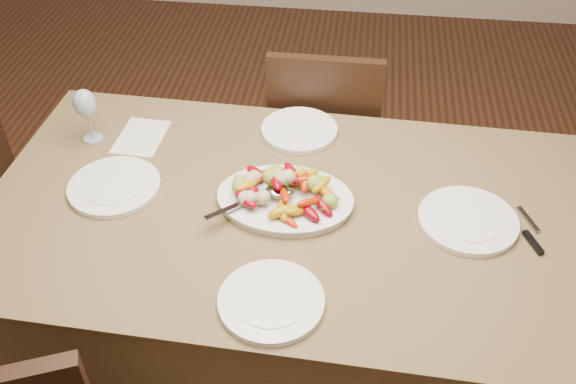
% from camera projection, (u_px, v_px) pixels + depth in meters
% --- Properties ---
extents(floor, '(6.00, 6.00, 0.00)m').
position_uv_depth(floor, '(227.00, 355.00, 2.42)').
color(floor, '#391F11').
rests_on(floor, ground).
extents(dining_table, '(1.87, 1.09, 0.76)m').
position_uv_depth(dining_table, '(288.00, 290.00, 2.17)').
color(dining_table, brown).
rests_on(dining_table, ground).
extents(chair_far, '(0.42, 0.42, 0.95)m').
position_uv_depth(chair_far, '(325.00, 137.00, 2.67)').
color(chair_far, black).
rests_on(chair_far, ground).
extents(serving_platter, '(0.41, 0.31, 0.02)m').
position_uv_depth(serving_platter, '(285.00, 201.00, 1.93)').
color(serving_platter, white).
rests_on(serving_platter, dining_table).
extents(roasted_vegetables, '(0.33, 0.23, 0.09)m').
position_uv_depth(roasted_vegetables, '(285.00, 186.00, 1.89)').
color(roasted_vegetables, maroon).
rests_on(roasted_vegetables, serving_platter).
extents(serving_spoon, '(0.24, 0.24, 0.03)m').
position_uv_depth(serving_spoon, '(261.00, 198.00, 1.88)').
color(serving_spoon, '#9EA0A8').
rests_on(serving_spoon, serving_platter).
extents(plate_left, '(0.28, 0.28, 0.02)m').
position_uv_depth(plate_left, '(114.00, 187.00, 1.98)').
color(plate_left, white).
rests_on(plate_left, dining_table).
extents(plate_right, '(0.29, 0.29, 0.02)m').
position_uv_depth(plate_right, '(468.00, 220.00, 1.86)').
color(plate_right, white).
rests_on(plate_right, dining_table).
extents(plate_far, '(0.26, 0.26, 0.02)m').
position_uv_depth(plate_far, '(299.00, 130.00, 2.21)').
color(plate_far, white).
rests_on(plate_far, dining_table).
extents(plate_near, '(0.28, 0.28, 0.02)m').
position_uv_depth(plate_near, '(271.00, 301.00, 1.64)').
color(plate_near, white).
rests_on(plate_near, dining_table).
extents(wine_glass, '(0.08, 0.08, 0.20)m').
position_uv_depth(wine_glass, '(87.00, 114.00, 2.12)').
color(wine_glass, '#8C99A5').
rests_on(wine_glass, dining_table).
extents(menu_card, '(0.16, 0.22, 0.00)m').
position_uv_depth(menu_card, '(141.00, 137.00, 2.19)').
color(menu_card, silver).
rests_on(menu_card, dining_table).
extents(table_knife, '(0.09, 0.19, 0.01)m').
position_uv_depth(table_knife, '(531.00, 232.00, 1.83)').
color(table_knife, '#9EA0A8').
rests_on(table_knife, dining_table).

